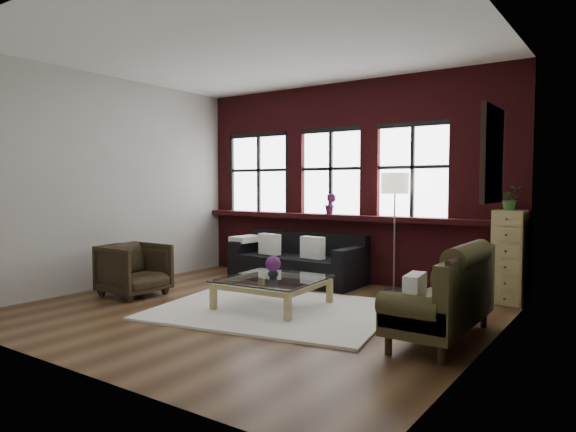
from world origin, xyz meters
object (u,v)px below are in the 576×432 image
Objects in this scene: armchair at (134,270)px; drawer_chest at (509,257)px; vase at (273,272)px; vintage_settee at (441,296)px; coffee_table at (273,293)px; floor_lamp at (394,227)px; dark_sofa at (297,257)px.

armchair is 5.08m from drawer_chest.
armchair is 2.11m from vase.
drawer_chest is (4.45, 2.44, 0.25)m from armchair.
vintage_settee is 11.88× the size of vase.
vintage_settee reaches higher than coffee_table.
coffee_table is 3.11m from drawer_chest.
armchair reaches higher than coffee_table.
drawer_chest is at bearing 1.63° from floor_lamp.
coffee_table is 0.27m from vase.
vintage_settee is 1.37× the size of drawer_chest.
vase is (0.75, -1.67, 0.06)m from dark_sofa.
drawer_chest is (3.16, 0.25, 0.22)m from dark_sofa.
floor_lamp is (0.83, 1.88, 0.75)m from coffee_table.
coffee_table is (0.75, -1.67, -0.21)m from dark_sofa.
armchair is (-1.30, -2.18, -0.03)m from dark_sofa.
armchair is at bearing -174.61° from vintage_settee.
armchair is 2.12m from coffee_table.
vase is 2.11m from floor_lamp.
floor_lamp reaches higher than vintage_settee.
armchair is (-4.22, -0.40, -0.08)m from vintage_settee.
armchair is at bearing -120.67° from dark_sofa.
dark_sofa is 3.17m from drawer_chest.
vintage_settee is 1.42× the size of coffee_table.
armchair is 0.68× the size of coffee_table.
dark_sofa is 1.69m from floor_lamp.
dark_sofa is at bearing 114.30° from vase.
vintage_settee is at bearing -56.05° from floor_lamp.
drawer_chest is 1.61m from floor_lamp.
drawer_chest is (2.40, 1.92, 0.16)m from vase.
floor_lamp is at bearing -178.37° from drawer_chest.
drawer_chest is at bearing 38.69° from coffee_table.
dark_sofa is at bearing -175.44° from drawer_chest.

